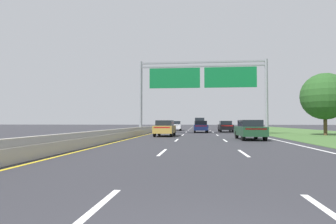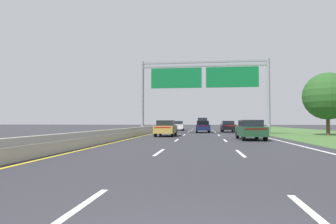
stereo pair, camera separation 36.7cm
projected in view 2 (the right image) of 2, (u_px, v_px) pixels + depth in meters
The scene contains 12 objects.
ground_plane at pixel (202, 133), 37.51m from camera, with size 220.00×220.00×0.00m, color #2B2B30.
lane_striping at pixel (202, 133), 37.05m from camera, with size 11.96×106.00×0.01m.
grass_verge_right at pixel (314, 133), 35.83m from camera, with size 14.00×110.00×0.02m, color #3D602D.
median_barrier_concrete at pixel (152, 130), 38.32m from camera, with size 0.60×110.00×0.85m.
overhead_sign_gantry at pixel (204, 81), 33.83m from camera, with size 15.06×0.42×8.71m.
pickup_truck_grey at pixel (202, 124), 53.34m from camera, with size 2.00×5.40×2.20m.
car_gold_left_lane_sedan at pixel (166, 128), 28.63m from camera, with size 1.88×4.42×1.57m.
car_blue_centre_lane_sedan at pixel (203, 126), 38.64m from camera, with size 1.92×4.44×1.57m.
car_white_left_lane_sedan at pixel (178, 126), 47.19m from camera, with size 1.92×4.44×1.57m.
car_darkgreen_right_lane_sedan at pixel (250, 129), 22.89m from camera, with size 1.95×4.45×1.57m.
car_black_right_lane_sedan at pixel (228, 126), 40.71m from camera, with size 1.87×4.42×1.57m.
roadside_tree_mid at pixel (327, 96), 30.18m from camera, with size 4.93×4.93×6.59m.
Camera 2 is at (0.18, -2.83, 1.41)m, focal length 30.84 mm.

